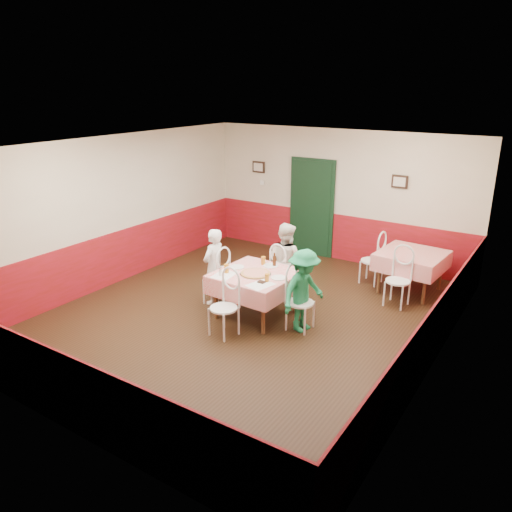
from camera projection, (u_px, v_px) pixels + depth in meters
The scene contains 39 objects.
floor at pixel (247, 316), 8.34m from camera, with size 7.00×7.00×0.00m, color black.
ceiling at pixel (246, 146), 7.42m from camera, with size 7.00×7.00×0.00m, color white.
back_wall at pixel (338, 196), 10.65m from camera, with size 6.00×0.10×2.80m, color beige.
front_wall at pixel (56, 319), 5.11m from camera, with size 6.00×0.10×2.80m, color beige.
left_wall at pixel (116, 211), 9.42m from camera, with size 0.10×7.00×2.80m, color beige.
right_wall at pixel (442, 273), 6.34m from camera, with size 0.10×7.00×2.80m, color beige.
wainscot_back at pixel (336, 236), 10.94m from camera, with size 6.00×0.03×1.00m, color maroon.
wainscot_front at pixel (68, 393), 5.42m from camera, with size 6.00×0.03×1.00m, color maroon.
wainscot_left at pixel (120, 256), 9.71m from camera, with size 0.03×7.00×1.00m, color maroon.
wainscot_right at pixel (433, 336), 6.64m from camera, with size 0.03×7.00×1.00m, color maroon.
door at pixel (312, 209), 11.04m from camera, with size 0.96×0.06×2.10m, color black.
picture_left at pixel (259, 167), 11.49m from camera, with size 0.32×0.03×0.26m, color black.
picture_right at pixel (400, 182), 9.79m from camera, with size 0.32×0.03×0.26m, color black.
thermostat at pixel (262, 183), 11.56m from camera, with size 0.10×0.03×0.10m, color white.
main_table at pixel (256, 294), 8.25m from camera, with size 1.22×1.22×0.77m, color red.
second_table at pixel (410, 272), 9.22m from camera, with size 1.12×1.12×0.77m, color red.
chair_left at pixel (216, 279), 8.69m from camera, with size 0.42×0.42×0.90m, color white, non-canonical shape.
chair_right at pixel (300, 303), 7.76m from camera, with size 0.42×0.42×0.90m, color white, non-canonical shape.
chair_far at pixel (284, 275), 8.88m from camera, with size 0.42×0.42×0.90m, color white, non-canonical shape.
chair_near at pixel (224, 308), 7.57m from camera, with size 0.42×0.42×0.90m, color white, non-canonical shape.
chair_second_a at pixel (372, 261), 9.58m from camera, with size 0.42×0.42×0.90m, color white, non-canonical shape.
chair_second_b at pixel (398, 281), 8.60m from camera, with size 0.42×0.42×0.90m, color white, non-canonical shape.
pizza at pixel (256, 273), 8.06m from camera, with size 0.48×0.48×0.03m, color #B74723.
plate_left at pixel (237, 267), 8.36m from camera, with size 0.25×0.25×0.01m, color white.
plate_right at pixel (279, 278), 7.90m from camera, with size 0.25×0.25×0.01m, color white.
plate_far at pixel (271, 266), 8.42m from camera, with size 0.25×0.25×0.01m, color white.
glass_a at pixel (226, 268), 8.10m from camera, with size 0.08×0.08×0.15m, color #BF7219.
glass_b at pixel (267, 278), 7.75m from camera, with size 0.07×0.07×0.13m, color #BF7219.
glass_c at pixel (263, 261), 8.48m from camera, with size 0.07×0.07×0.14m, color #BF7219.
beer_bottle at pixel (274, 260), 8.37m from camera, with size 0.06×0.06×0.22m, color #381C0A.
shaker_a at pixel (220, 272), 8.01m from camera, with size 0.04×0.04×0.09m, color silver.
shaker_b at pixel (220, 273), 7.97m from camera, with size 0.04×0.04×0.09m, color silver.
shaker_c at pixel (220, 270), 8.10m from camera, with size 0.04×0.04×0.09m, color #B23319.
menu_left at pixel (224, 275), 8.02m from camera, with size 0.30×0.40×0.00m, color white.
menu_right at pixel (260, 285), 7.64m from camera, with size 0.30×0.40×0.00m, color white.
wallet at pixel (261, 282), 7.72m from camera, with size 0.11×0.09×0.02m, color black.
diner_left at pixel (214, 267), 8.65m from camera, with size 0.49×0.32×1.35m, color gray.
diner_far at pixel (285, 261), 8.84m from camera, with size 0.68×0.53×1.40m, color gray.
diner_right at pixel (304, 291), 7.66m from camera, with size 0.86×0.49×1.33m, color gray.
Camera 1 is at (4.24, -6.25, 3.69)m, focal length 35.00 mm.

